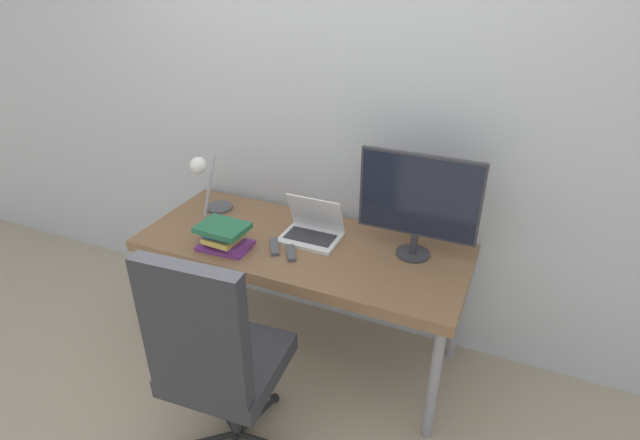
{
  "coord_description": "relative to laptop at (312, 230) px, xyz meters",
  "views": [
    {
      "loc": [
        0.99,
        -1.66,
        2.07
      ],
      "look_at": [
        0.12,
        0.32,
        0.91
      ],
      "focal_mm": 28.0,
      "sensor_mm": 36.0,
      "label": 1
    }
  ],
  "objects": [
    {
      "name": "tv_remote",
      "position": [
        -0.13,
        -0.18,
        -0.04
      ],
      "size": [
        0.11,
        0.15,
        0.02
      ],
      "color": "#4C4C51",
      "rests_on": "desk"
    },
    {
      "name": "media_remote",
      "position": [
        -0.03,
        -0.2,
        -0.04
      ],
      "size": [
        0.11,
        0.14,
        0.02
      ],
      "color": "#4C4C51",
      "rests_on": "desk"
    },
    {
      "name": "monitor",
      "position": [
        0.53,
        0.05,
        0.26
      ],
      "size": [
        0.58,
        0.17,
        0.53
      ],
      "color": "#333338",
      "rests_on": "desk"
    },
    {
      "name": "desk",
      "position": [
        -0.03,
        -0.07,
        -0.11
      ],
      "size": [
        1.72,
        0.71,
        0.73
      ],
      "color": "brown",
      "rests_on": "ground_plane"
    },
    {
      "name": "office_chair",
      "position": [
        -0.06,
        -0.84,
        -0.17
      ],
      "size": [
        0.55,
        0.56,
        1.12
      ],
      "color": "black",
      "rests_on": "ground_plane"
    },
    {
      "name": "laptop",
      "position": [
        0.0,
        0.0,
        0.0
      ],
      "size": [
        0.3,
        0.23,
        0.23
      ],
      "color": "silver",
      "rests_on": "desk"
    },
    {
      "name": "book_stack",
      "position": [
        -0.37,
        -0.27,
        0.02
      ],
      "size": [
        0.27,
        0.2,
        0.13
      ],
      "color": "#753384",
      "rests_on": "desk"
    },
    {
      "name": "desk_lamp",
      "position": [
        -0.65,
        -0.0,
        0.17
      ],
      "size": [
        0.16,
        0.27,
        0.38
      ],
      "color": "#4C4C51",
      "rests_on": "desk"
    },
    {
      "name": "ground_plane",
      "position": [
        -0.03,
        -0.43,
        -0.78
      ],
      "size": [
        12.0,
        12.0,
        0.0
      ],
      "primitive_type": "plane",
      "color": "tan"
    },
    {
      "name": "wall_back",
      "position": [
        -0.03,
        0.35,
        0.52
      ],
      "size": [
        8.0,
        0.05,
        2.6
      ],
      "color": "silver",
      "rests_on": "ground_plane"
    }
  ]
}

